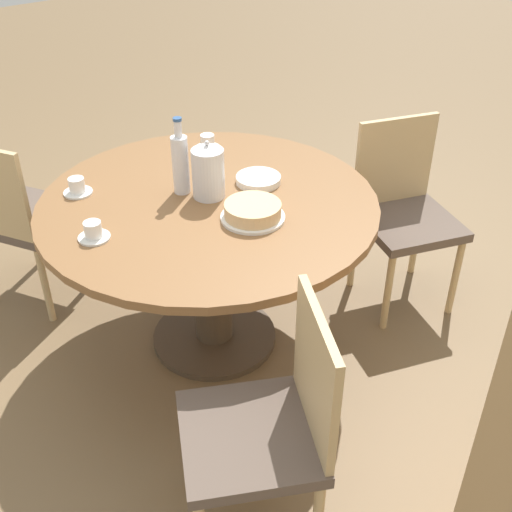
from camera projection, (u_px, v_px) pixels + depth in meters
name	position (u px, v px, depth m)	size (l,w,h in m)	color
ground_plane	(215.00, 338.00, 3.00)	(14.00, 14.00, 0.00)	brown
dining_table	(210.00, 234.00, 2.67)	(1.38, 1.38, 0.74)	#473828
chair_a	(404.00, 209.00, 3.03)	(0.53, 0.53, 0.89)	tan
chair_b	(19.00, 215.00, 2.99)	(0.57, 0.57, 0.89)	tan
chair_c	(269.00, 425.00, 1.95)	(0.56, 0.56, 0.89)	tan
coffee_pot	(208.00, 172.00, 2.55)	(0.13, 0.13, 0.24)	silver
water_bottle	(180.00, 163.00, 2.57)	(0.07, 0.07, 0.32)	silver
cake_main	(253.00, 212.00, 2.45)	(0.25, 0.25, 0.06)	white
cup_a	(77.00, 187.00, 2.62)	(0.12, 0.12, 0.07)	silver
cup_b	(93.00, 232.00, 2.33)	(0.12, 0.12, 0.07)	silver
cup_c	(208.00, 143.00, 2.98)	(0.12, 0.12, 0.07)	silver
plate_stack	(259.00, 180.00, 2.70)	(0.19, 0.19, 0.03)	white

